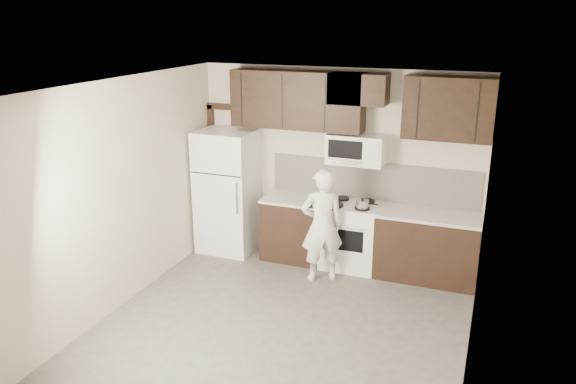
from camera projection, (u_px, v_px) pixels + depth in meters
The scene contains 14 objects.
floor at pixel (279, 331), 6.27m from camera, with size 4.50×4.50×0.00m, color #494745.
back_wall at pixel (338, 165), 7.86m from camera, with size 4.00×4.00×0.00m, color #BFB5A3.
ceiling at pixel (277, 87), 5.45m from camera, with size 4.50×4.50×0.00m, color white.
counter_run at pixel (372, 238), 7.65m from camera, with size 2.95×0.64×0.91m.
stove at pixel (351, 235), 7.75m from camera, with size 0.76×0.66×0.94m.
backsplash at pixel (372, 181), 7.73m from camera, with size 2.90×0.02×0.54m, color beige.
upper_cabinets at pixel (351, 101), 7.35m from camera, with size 3.48×0.35×0.78m.
microwave at pixel (356, 149), 7.49m from camera, with size 0.76×0.42×0.40m.
refrigerator at pixel (228, 191), 8.20m from camera, with size 0.80×0.76×1.80m.
door_trim at pixel (215, 161), 8.51m from camera, with size 0.50×0.08×2.12m.
saucepan at pixel (363, 205), 7.40m from camera, with size 0.29×0.17×0.16m.
baking_tray at pixel (324, 205), 7.56m from camera, with size 0.45×0.33×0.02m, color black.
pizza at pixel (324, 203), 7.56m from camera, with size 0.30×0.30×0.02m, color beige.
person at pixel (322, 226), 7.26m from camera, with size 0.56×0.36×1.52m, color silver.
Camera 1 is at (2.06, -5.10, 3.38)m, focal length 35.00 mm.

